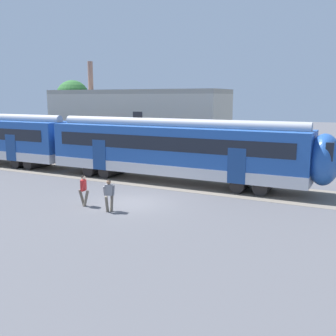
{
  "coord_description": "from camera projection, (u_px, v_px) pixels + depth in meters",
  "views": [
    {
      "loc": [
        11.26,
        -17.68,
        5.71
      ],
      "look_at": [
        0.87,
        2.59,
        1.6
      ],
      "focal_mm": 42.0,
      "sensor_mm": 36.0,
      "label": 1
    }
  ],
  "objects": [
    {
      "name": "ground_plane",
      "position": [
        132.0,
        203.0,
        21.55
      ],
      "size": [
        160.0,
        160.0,
        0.0
      ],
      "primitive_type": "plane",
      "color": "#515156"
    },
    {
      "name": "track_bed",
      "position": [
        51.0,
        169.0,
        31.72
      ],
      "size": [
        80.0,
        4.4,
        0.01
      ],
      "primitive_type": "cube",
      "color": "slate",
      "rests_on": "ground"
    },
    {
      "name": "commuter_train",
      "position": [
        73.0,
        143.0,
        30.21
      ],
      "size": [
        38.05,
        3.07,
        4.73
      ],
      "color": "silver",
      "rests_on": "ground"
    },
    {
      "name": "pedestrian_red",
      "position": [
        84.0,
        188.0,
        20.77
      ],
      "size": [
        0.71,
        0.52,
        1.67
      ],
      "color": "#6B6051",
      "rests_on": "ground"
    },
    {
      "name": "pedestrian_grey",
      "position": [
        109.0,
        193.0,
        19.74
      ],
      "size": [
        0.53,
        0.71,
        1.67
      ],
      "color": "#6B6051",
      "rests_on": "ground"
    },
    {
      "name": "background_building",
      "position": [
        136.0,
        124.0,
        37.42
      ],
      "size": [
        17.44,
        5.0,
        9.2
      ],
      "color": "beige",
      "rests_on": "ground"
    },
    {
      "name": "street_tree_left",
      "position": [
        73.0,
        97.0,
        44.49
      ],
      "size": [
        3.72,
        3.72,
        7.62
      ],
      "color": "brown",
      "rests_on": "ground"
    }
  ]
}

